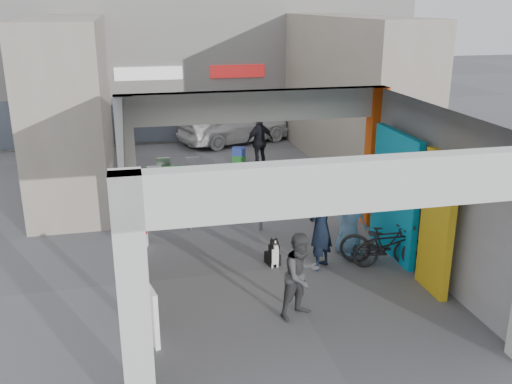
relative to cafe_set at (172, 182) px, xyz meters
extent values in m
plane|color=#58595D|center=(1.75, -5.57, -0.34)|extent=(90.00, 90.00, 0.00)
cube|color=silver|center=(-1.25, -9.57, 1.41)|extent=(0.40, 0.40, 3.50)
cube|color=silver|center=(-1.25, -3.57, 1.41)|extent=(0.40, 0.40, 3.50)
cube|color=#E8500D|center=(4.75, -3.57, 1.41)|extent=(0.40, 0.40, 3.50)
plane|color=silver|center=(-1.25, -6.57, 1.41)|extent=(0.00, 6.40, 6.40)
plane|color=#A3A3A8|center=(4.75, -6.57, 1.41)|extent=(0.00, 6.40, 6.40)
cube|color=#0C98C5|center=(4.45, -5.37, 1.06)|extent=(0.15, 2.00, 2.80)
cube|color=gold|center=(4.45, -7.17, 1.06)|extent=(0.15, 1.00, 2.80)
plane|color=#AAAAA5|center=(1.75, -6.57, 3.16)|extent=(6.40, 6.40, 0.00)
cube|color=silver|center=(1.75, -3.52, 2.81)|extent=(6.40, 0.30, 0.70)
cube|color=silver|center=(1.75, -9.62, 2.81)|extent=(6.40, 0.30, 0.70)
cube|color=white|center=(1.75, -3.35, 2.76)|extent=(4.20, 0.05, 0.55)
cube|color=white|center=(1.75, 8.43, 3.66)|extent=(18.00, 4.00, 8.00)
cube|color=#515966|center=(1.75, 6.38, 0.66)|extent=(16.20, 0.06, 1.80)
cube|color=white|center=(-0.25, 6.39, 2.46)|extent=(2.60, 0.06, 0.50)
cube|color=red|center=(3.25, 6.39, 2.46)|extent=(2.20, 0.06, 0.50)
cube|color=#A69B8A|center=(-2.75, 1.93, 2.16)|extent=(2.00, 9.00, 5.00)
cube|color=#A69B8A|center=(6.25, 1.93, 2.16)|extent=(2.00, 9.00, 5.00)
cylinder|color=gray|center=(0.18, -2.99, 0.11)|extent=(0.09, 0.09, 0.90)
cylinder|color=gray|center=(1.89, -3.37, 0.11)|extent=(0.09, 0.09, 0.91)
cylinder|color=gray|center=(3.39, -3.15, 0.10)|extent=(0.09, 0.09, 0.89)
cube|color=white|center=(-1.00, -7.80, 0.16)|extent=(0.20, 0.55, 1.00)
cube|color=red|center=(-0.96, -7.80, 0.21)|extent=(0.12, 0.38, 0.40)
cube|color=white|center=(-1.00, -3.95, 0.16)|extent=(0.21, 0.55, 1.00)
cube|color=red|center=(-0.96, -3.95, 0.21)|extent=(0.13, 0.38, 0.40)
cylinder|color=#B6B5BB|center=(0.13, -0.30, 0.05)|extent=(0.06, 0.06, 0.78)
cylinder|color=#B6B5BB|center=(0.13, -0.30, -0.33)|extent=(0.48, 0.48, 0.02)
cylinder|color=#B6B5BB|center=(0.13, -0.30, 0.44)|extent=(0.76, 0.76, 0.05)
cube|color=#B6B5BB|center=(-0.52, -0.52, -0.10)|extent=(0.41, 0.41, 0.49)
cube|color=#B6B5BB|center=(-0.52, -0.33, 0.38)|extent=(0.41, 0.05, 0.49)
cube|color=#B6B5BB|center=(0.67, 0.24, -0.10)|extent=(0.41, 0.41, 0.49)
cube|color=#B6B5BB|center=(0.67, 0.43, 0.38)|extent=(0.41, 0.05, 0.49)
cube|color=#B6B5BB|center=(-0.20, 0.34, -0.10)|extent=(0.41, 0.41, 0.49)
cube|color=#B6B5BB|center=(-0.20, 0.54, 0.38)|extent=(0.41, 0.05, 0.49)
cube|color=black|center=(-0.25, -0.27, -0.18)|extent=(1.27, 0.64, 0.32)
cube|color=#195A1D|center=(-0.25, -0.43, -0.02)|extent=(1.06, 0.37, 0.19)
cube|color=#195A1D|center=(-0.25, -0.27, 0.19)|extent=(1.06, 0.37, 0.19)
cube|color=#195A1D|center=(-0.25, -0.11, 0.40)|extent=(1.06, 0.37, 0.19)
cube|color=#195A1D|center=(2.58, 2.90, -0.20)|extent=(0.53, 0.47, 0.28)
cube|color=navy|center=(2.58, 2.90, 0.08)|extent=(0.53, 0.47, 0.28)
cube|color=black|center=(1.69, -5.33, -0.22)|extent=(0.25, 0.33, 0.25)
cube|color=black|center=(1.69, -5.46, -0.03)|extent=(0.20, 0.17, 0.38)
cube|color=white|center=(1.69, -5.56, -0.07)|extent=(0.16, 0.03, 0.35)
cylinder|color=white|center=(1.64, -5.53, -0.20)|extent=(0.05, 0.05, 0.29)
cylinder|color=white|center=(1.75, -5.53, -0.20)|extent=(0.05, 0.05, 0.29)
sphere|color=black|center=(1.69, -5.48, 0.20)|extent=(0.20, 0.20, 0.20)
cube|color=white|center=(1.69, -5.59, 0.18)|extent=(0.08, 0.13, 0.06)
cone|color=black|center=(1.64, -5.44, 0.29)|extent=(0.07, 0.07, 0.08)
cone|color=black|center=(1.75, -5.44, 0.29)|extent=(0.07, 0.07, 0.08)
imported|color=black|center=(2.63, -5.73, 0.61)|extent=(0.82, 0.80, 1.90)
imported|color=#434346|center=(1.65, -7.51, 0.46)|extent=(0.96, 0.87, 1.60)
imported|color=#5D8AB5|center=(3.54, -5.14, 0.50)|extent=(0.96, 0.80, 1.69)
imported|color=black|center=(3.15, 2.09, 0.58)|extent=(1.18, 0.84, 1.85)
imported|color=black|center=(4.05, -5.95, 0.18)|extent=(2.08, 1.51, 1.04)
imported|color=black|center=(4.05, -5.95, 0.11)|extent=(1.52, 0.44, 0.91)
imported|color=silver|center=(3.00, 5.93, 0.43)|extent=(4.88, 3.23, 1.54)
camera|label=1|loc=(-1.17, -16.25, 5.07)|focal=40.00mm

